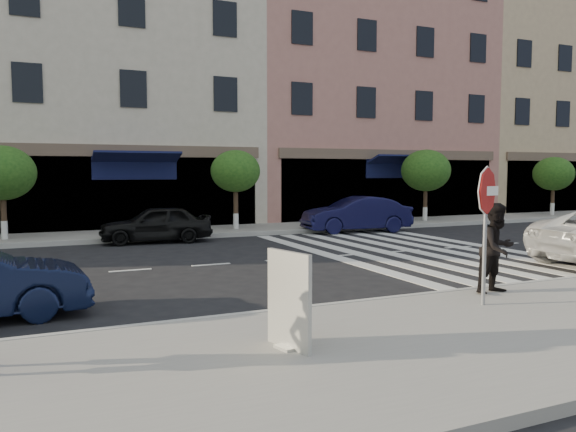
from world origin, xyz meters
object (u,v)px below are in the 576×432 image
at_px(car_far_right, 356,214).
at_px(poster_board, 289,301).
at_px(stop_sign, 487,204).
at_px(car_far_mid, 156,224).
at_px(walker, 497,248).

bearing_deg(car_far_right, poster_board, -26.77).
distance_m(poster_board, car_far_right, 15.10).
height_order(stop_sign, car_far_mid, stop_sign).
xyz_separation_m(poster_board, car_far_right, (8.51, 12.47, -0.06)).
bearing_deg(walker, poster_board, -171.51).
distance_m(poster_board, car_far_mid, 12.49).
relative_size(stop_sign, car_far_mid, 0.64).
bearing_deg(car_far_right, walker, -10.97).
xyz_separation_m(car_far_mid, car_far_right, (7.77, 0.00, 0.07)).
distance_m(walker, car_far_right, 11.71).
height_order(stop_sign, walker, stop_sign).
relative_size(walker, car_far_mid, 0.45).
xyz_separation_m(walker, car_far_mid, (-4.05, 11.10, -0.36)).
bearing_deg(stop_sign, car_far_mid, 99.79).
bearing_deg(car_far_right, stop_sign, -13.87).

